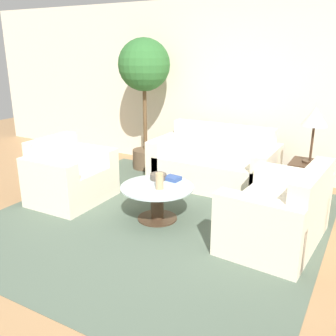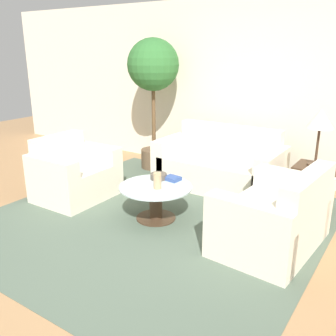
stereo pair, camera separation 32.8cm
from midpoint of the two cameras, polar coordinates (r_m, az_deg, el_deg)
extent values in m
plane|color=#9E754C|center=(3.88, -8.46, -11.44)|extent=(14.00, 14.00, 0.00)
cube|color=beige|center=(5.85, 8.03, 11.92)|extent=(10.00, 0.06, 2.60)
cube|color=#4C5B4C|center=(4.37, -3.79, -7.74)|extent=(3.59, 3.64, 0.01)
cube|color=beige|center=(5.31, 5.07, -0.61)|extent=(1.52, 0.86, 0.42)
cube|color=beige|center=(5.55, 6.58, 2.39)|extent=(1.52, 0.18, 0.84)
cube|color=beige|center=(5.62, -1.95, 1.61)|extent=(0.20, 0.86, 0.63)
cube|color=beige|center=(5.03, 12.98, -0.80)|extent=(0.20, 0.86, 0.63)
cube|color=beige|center=(4.99, -16.21, -2.51)|extent=(0.80, 0.78, 0.42)
cube|color=beige|center=(5.15, -18.81, 0.09)|extent=(0.19, 0.77, 0.80)
cube|color=beige|center=(4.71, -19.55, -2.68)|extent=(0.79, 0.21, 0.63)
cube|color=beige|center=(5.22, -13.39, -0.16)|extent=(0.79, 0.21, 0.63)
cube|color=beige|center=(3.92, 13.62, -8.04)|extent=(0.89, 1.07, 0.42)
cube|color=beige|center=(3.75, 18.39, -6.30)|extent=(0.25, 1.03, 0.82)
cube|color=beige|center=(4.32, 16.10, -4.21)|extent=(0.83, 0.26, 0.63)
cube|color=beige|center=(3.44, 10.73, -9.64)|extent=(0.83, 0.26, 0.63)
cylinder|color=#422D1E|center=(4.36, -3.80, -7.67)|extent=(0.46, 0.46, 0.02)
cylinder|color=#422D1E|center=(4.29, -3.85, -5.47)|extent=(0.15, 0.15, 0.39)
cylinder|color=#B2C6C6|center=(4.21, -3.90, -2.94)|extent=(0.83, 0.83, 0.02)
cube|color=#422D1E|center=(4.93, 18.67, -2.25)|extent=(0.44, 0.44, 0.55)
cylinder|color=#422D1E|center=(4.84, 19.00, 0.93)|extent=(0.18, 0.18, 0.02)
cylinder|color=#422D1E|center=(4.79, 19.28, 3.54)|extent=(0.03, 0.03, 0.43)
cone|color=beige|center=(4.72, 19.68, 7.41)|extent=(0.31, 0.31, 0.22)
cylinder|color=brown|center=(6.15, -4.94, 1.40)|extent=(0.42, 0.42, 0.31)
cylinder|color=brown|center=(5.98, -5.12, 7.96)|extent=(0.06, 0.06, 1.12)
sphere|color=#2D662D|center=(5.90, -5.33, 15.41)|extent=(0.79, 0.79, 0.79)
cylinder|color=tan|center=(4.10, -3.59, -2.03)|extent=(0.09, 0.09, 0.18)
cylinder|color=brown|center=(4.42, -3.60, -1.34)|extent=(0.19, 0.19, 0.07)
cube|color=#334C8C|center=(4.39, -1.44, -1.61)|extent=(0.19, 0.16, 0.04)
camera|label=1|loc=(0.16, -92.15, -0.69)|focal=40.00mm
camera|label=2|loc=(0.16, 87.85, 0.69)|focal=40.00mm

